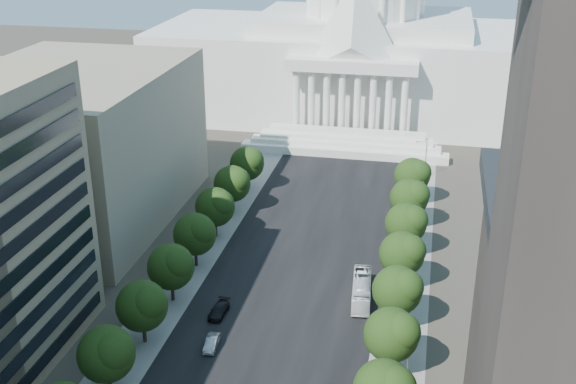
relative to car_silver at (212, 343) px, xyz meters
The scene contains 25 objects.
road_asphalt 30.47m from the car_silver, 75.09° to the left, with size 30.00×260.00×0.01m, color black.
sidewalk_left 31.49m from the car_silver, 110.77° to the left, with size 8.00×260.00×0.02m, color gray.
sidewalk_right 39.84m from the car_silver, 47.64° to the left, with size 8.00×260.00×0.02m, color gray.
capitol 126.05m from the car_silver, 86.39° to the left, with size 120.00×56.00×73.00m.
office_block_left_far 58.06m from the car_silver, 135.53° to the left, with size 38.00×52.00×30.00m, color gray.
tree_l_d 17.07m from the car_silver, 127.60° to the right, with size 7.79×7.60×9.97m.
tree_l_e 11.37m from the car_silver, behind, with size 7.79×7.60×9.97m.
tree_l_f 15.97m from the car_silver, 131.16° to the left, with size 7.79×7.60×9.97m.
tree_l_g 25.86m from the car_silver, 112.92° to the left, with size 7.79×7.60×9.97m.
tree_l_h 37.02m from the car_silver, 105.58° to the left, with size 7.79×7.60×9.97m.
tree_l_i 48.58m from the car_silver, 101.75° to the left, with size 7.79×7.60×9.97m.
tree_l_j 60.32m from the car_silver, 99.42° to the left, with size 7.79×7.60×9.97m.
tree_r_e 26.79m from the car_silver, ahead, with size 7.79×7.60×9.97m.
tree_r_f 29.05m from the car_silver, 23.24° to the left, with size 7.79×7.60×9.97m.
tree_r_g 35.46m from the car_silver, 41.60° to the left, with size 7.79×7.60×9.97m.
tree_r_h 44.26m from the car_silver, 53.40° to the left, with size 7.79×7.60×9.97m.
tree_r_i 54.30m from the car_silver, 61.01° to the left, with size 7.79×7.60×9.97m.
tree_r_j 65.01m from the car_silver, 66.16° to the left, with size 7.79×7.60×9.97m.
streetlight_c 28.20m from the car_silver, ahead, with size 2.61×0.44×9.00m.
streetlight_d 37.31m from the car_silver, 41.37° to the left, with size 2.61×0.44×9.00m.
streetlight_e 56.91m from the car_silver, 60.70° to the left, with size 2.61×0.44×9.00m.
streetlight_f 79.60m from the car_silver, 69.56° to the left, with size 2.61×0.44×9.00m.
car_silver is the anchor object (origin of this frame).
car_dark_b 8.82m from the car_silver, 99.88° to the left, with size 2.29×5.62×1.63m, color black.
city_bus 26.83m from the car_silver, 41.98° to the left, with size 2.89×12.33×3.44m, color silver.
Camera 1 is at (21.06, -23.79, 62.03)m, focal length 45.00 mm.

